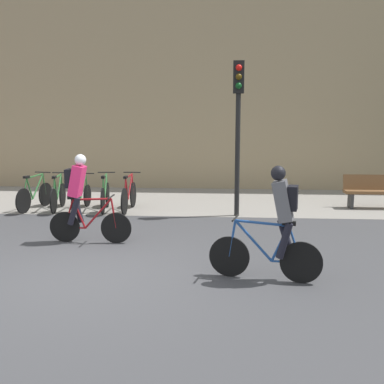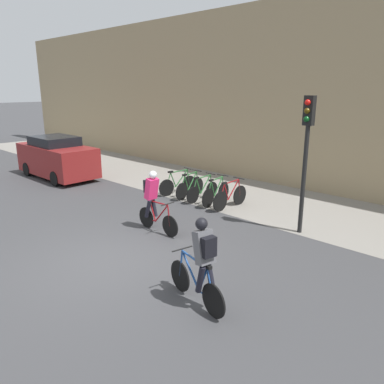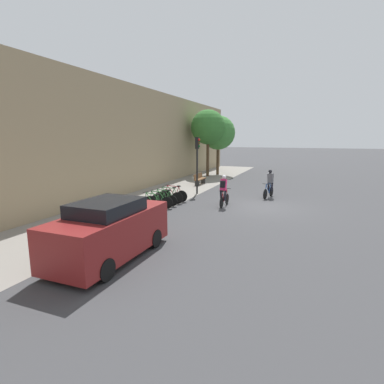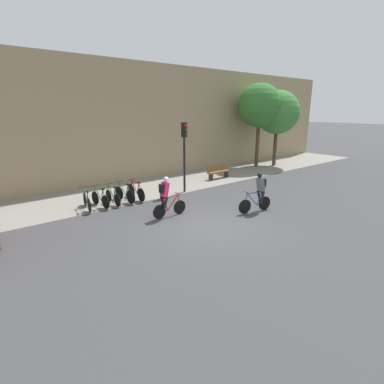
% 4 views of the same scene
% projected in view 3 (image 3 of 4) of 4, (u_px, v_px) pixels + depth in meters
% --- Properties ---
extents(ground, '(200.00, 200.00, 0.00)m').
position_uv_depth(ground, '(262.00, 207.00, 16.26)').
color(ground, '#3D3D3F').
extents(kerb_strip, '(44.00, 4.50, 0.01)m').
position_uv_depth(kerb_strip, '(153.00, 198.00, 18.74)').
color(kerb_strip, gray).
rests_on(kerb_strip, ground).
extents(building_facade, '(44.00, 0.60, 7.24)m').
position_uv_depth(building_facade, '(117.00, 139.00, 19.03)').
color(building_facade, '#9E8966').
rests_on(building_facade, ground).
extents(cyclist_pink, '(1.64, 0.46, 1.74)m').
position_uv_depth(cyclist_pink, '(224.00, 190.00, 16.12)').
color(cyclist_pink, black).
rests_on(cyclist_pink, ground).
extents(cyclist_grey, '(1.70, 0.57, 1.76)m').
position_uv_depth(cyclist_grey, '(270.00, 183.00, 18.69)').
color(cyclist_grey, black).
rests_on(cyclist_grey, ground).
extents(parked_bike_0, '(0.47, 1.67, 0.96)m').
position_uv_depth(parked_bike_0, '(153.00, 203.00, 15.36)').
color(parked_bike_0, black).
rests_on(parked_bike_0, ground).
extents(parked_bike_1, '(0.46, 1.61, 0.95)m').
position_uv_depth(parked_bike_1, '(159.00, 201.00, 15.94)').
color(parked_bike_1, black).
rests_on(parked_bike_1, ground).
extents(parked_bike_2, '(0.46, 1.61, 0.94)m').
position_uv_depth(parked_bike_2, '(164.00, 199.00, 16.51)').
color(parked_bike_2, black).
rests_on(parked_bike_2, ground).
extents(parked_bike_3, '(0.46, 1.65, 0.97)m').
position_uv_depth(parked_bike_3, '(169.00, 196.00, 17.08)').
color(parked_bike_3, black).
rests_on(parked_bike_3, ground).
extents(parked_bike_4, '(0.46, 1.73, 0.97)m').
position_uv_depth(parked_bike_4, '(174.00, 194.00, 17.65)').
color(parked_bike_4, black).
rests_on(parked_bike_4, ground).
extents(traffic_light_pole, '(0.26, 0.30, 3.74)m').
position_uv_depth(traffic_light_pole, '(197.00, 155.00, 19.65)').
color(traffic_light_pole, black).
rests_on(traffic_light_pole, ground).
extents(bench, '(1.77, 0.44, 0.89)m').
position_uv_depth(bench, '(200.00, 179.00, 23.93)').
color(bench, brown).
rests_on(bench, ground).
extents(parked_car, '(4.30, 1.84, 1.85)m').
position_uv_depth(parked_car, '(110.00, 230.00, 9.23)').
color(parked_car, maroon).
rests_on(parked_car, ground).
extents(street_tree_0, '(3.28, 3.28, 6.33)m').
position_uv_depth(street_tree_0, '(208.00, 127.00, 28.45)').
color(street_tree_0, '#4C3823').
rests_on(street_tree_0, ground).
extents(street_tree_1, '(3.37, 3.37, 5.87)m').
position_uv_depth(street_tree_1, '(218.00, 133.00, 29.81)').
color(street_tree_1, '#4C3823').
rests_on(street_tree_1, ground).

